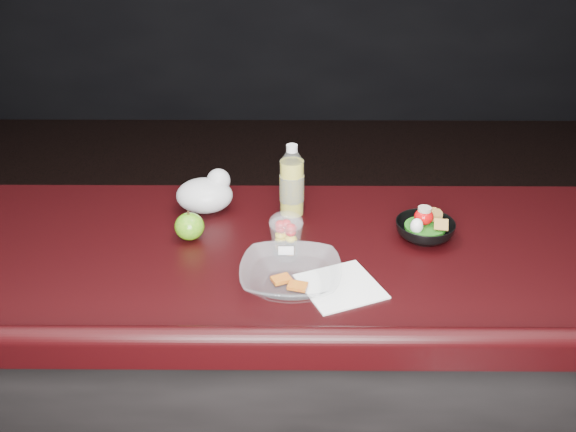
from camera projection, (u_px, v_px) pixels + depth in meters
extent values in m
cube|color=black|center=(280.00, 411.00, 1.79)|extent=(4.00, 0.65, 0.98)
cube|color=black|center=(278.00, 256.00, 1.55)|extent=(4.06, 0.71, 0.04)
cylinder|color=gold|center=(292.00, 188.00, 1.67)|extent=(0.06, 0.06, 0.15)
cylinder|color=white|center=(292.00, 188.00, 1.67)|extent=(0.06, 0.06, 0.15)
cone|color=white|center=(292.00, 156.00, 1.62)|extent=(0.06, 0.06, 0.03)
cylinder|color=white|center=(292.00, 148.00, 1.61)|extent=(0.03, 0.03, 0.02)
cylinder|color=#072D99|center=(292.00, 188.00, 1.67)|extent=(0.06, 0.06, 0.07)
ellipsoid|color=white|center=(286.00, 222.00, 1.47)|extent=(0.08, 0.08, 0.04)
ellipsoid|color=#2E860F|center=(189.00, 226.00, 1.57)|extent=(0.07, 0.07, 0.07)
cylinder|color=black|center=(188.00, 213.00, 1.55)|extent=(0.01, 0.01, 0.01)
ellipsoid|color=silver|center=(205.00, 195.00, 1.70)|extent=(0.15, 0.12, 0.09)
sphere|color=silver|center=(219.00, 180.00, 1.70)|extent=(0.06, 0.06, 0.06)
imported|color=black|center=(425.00, 230.00, 1.58)|extent=(0.19, 0.19, 0.05)
cylinder|color=#0F470C|center=(425.00, 227.00, 1.57)|extent=(0.10, 0.10, 0.01)
ellipsoid|color=#C1080A|center=(424.00, 217.00, 1.57)|extent=(0.05, 0.05, 0.04)
cylinder|color=beige|center=(425.00, 209.00, 1.56)|extent=(0.03, 0.03, 0.01)
ellipsoid|color=white|center=(417.00, 226.00, 1.55)|extent=(0.03, 0.03, 0.04)
imported|color=silver|center=(291.00, 276.00, 1.39)|extent=(0.23, 0.23, 0.05)
cube|color=#990F0C|center=(281.00, 279.00, 1.41)|extent=(0.05, 0.05, 0.01)
cube|color=#990F0C|center=(298.00, 286.00, 1.38)|extent=(0.05, 0.04, 0.01)
cube|color=white|center=(340.00, 286.00, 1.40)|extent=(0.21, 0.21, 0.00)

